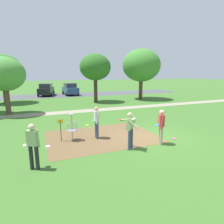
% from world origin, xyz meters
% --- Properties ---
extents(ground_plane, '(160.00, 160.00, 0.00)m').
position_xyz_m(ground_plane, '(0.00, 0.00, 0.00)').
color(ground_plane, '#3D6B28').
extents(dirt_tee_pad, '(5.83, 4.22, 0.01)m').
position_xyz_m(dirt_tee_pad, '(-2.38, 1.12, 0.00)').
color(dirt_tee_pad, brown).
rests_on(dirt_tee_pad, ground).
extents(disc_golf_basket, '(0.98, 0.58, 1.39)m').
position_xyz_m(disc_golf_basket, '(-4.05, 1.17, 0.75)').
color(disc_golf_basket, '#9E9EA3').
rests_on(disc_golf_basket, ground).
extents(player_foreground_watching, '(0.49, 0.45, 1.71)m').
position_xyz_m(player_foreground_watching, '(-5.79, -1.36, 0.97)').
color(player_foreground_watching, '#232328').
rests_on(player_foreground_watching, ground).
extents(player_throwing, '(0.61, 1.12, 1.71)m').
position_xyz_m(player_throwing, '(-1.74, -0.97, 0.99)').
color(player_throwing, '#384260').
rests_on(player_throwing, ground).
extents(player_waiting_left, '(0.45, 0.50, 1.71)m').
position_xyz_m(player_waiting_left, '(-0.07, -0.97, 0.97)').
color(player_waiting_left, tan).
rests_on(player_waiting_left, ground).
extents(player_waiting_right, '(0.41, 0.47, 1.71)m').
position_xyz_m(player_waiting_right, '(-2.71, 1.01, 0.97)').
color(player_waiting_right, '#384260').
rests_on(player_waiting_right, ground).
extents(frisbee_near_basket, '(0.25, 0.25, 0.02)m').
position_xyz_m(frisbee_near_basket, '(-2.55, 3.68, 0.01)').
color(frisbee_near_basket, gold).
rests_on(frisbee_near_basket, ground).
extents(frisbee_by_tee, '(0.23, 0.23, 0.02)m').
position_xyz_m(frisbee_by_tee, '(1.08, -0.63, 0.01)').
color(frisbee_by_tee, '#E53D99').
rests_on(frisbee_by_tee, ground).
extents(frisbee_mid_grass, '(0.22, 0.22, 0.02)m').
position_xyz_m(frisbee_mid_grass, '(-2.61, 2.95, 0.01)').
color(frisbee_mid_grass, green).
rests_on(frisbee_mid_grass, ground).
extents(frisbee_far_left, '(0.23, 0.23, 0.02)m').
position_xyz_m(frisbee_far_left, '(-5.23, 0.75, 0.01)').
color(frisbee_far_left, white).
rests_on(frisbee_far_left, ground).
extents(frisbee_far_right, '(0.25, 0.25, 0.02)m').
position_xyz_m(frisbee_far_right, '(-6.22, 1.31, 0.01)').
color(frisbee_far_right, white).
rests_on(frisbee_far_right, ground).
extents(tree_near_left, '(3.22, 3.22, 4.70)m').
position_xyz_m(tree_near_left, '(-7.82, 9.36, 3.31)').
color(tree_near_left, brown).
rests_on(tree_near_left, ground).
extents(tree_near_right, '(4.84, 4.84, 6.41)m').
position_xyz_m(tree_near_right, '(7.22, 13.51, 4.34)').
color(tree_near_right, '#4C3823').
rests_on(tree_near_right, ground).
extents(tree_mid_left, '(4.24, 4.24, 5.46)m').
position_xyz_m(tree_mid_left, '(-8.85, 16.20, 3.64)').
color(tree_mid_left, '#4C3823').
rests_on(tree_mid_left, ground).
extents(tree_mid_center, '(3.58, 3.58, 5.59)m').
position_xyz_m(tree_mid_center, '(1.00, 13.32, 4.03)').
color(tree_mid_center, '#422D1E').
rests_on(tree_mid_center, ground).
extents(parking_lot_strip, '(36.00, 6.00, 0.01)m').
position_xyz_m(parking_lot_strip, '(0.00, 21.74, 0.00)').
color(parking_lot_strip, '#4C4C51').
rests_on(parking_lot_strip, ground).
extents(parked_car_leftmost, '(2.70, 4.50, 1.84)m').
position_xyz_m(parked_car_leftmost, '(-4.14, 22.13, 0.92)').
color(parked_car_leftmost, black).
rests_on(parked_car_leftmost, ground).
extents(parked_car_center_left, '(2.16, 4.29, 1.84)m').
position_xyz_m(parked_car_center_left, '(-0.59, 21.79, 0.92)').
color(parked_car_center_left, '#2D4784').
rests_on(parked_car_center_left, ground).
extents(gravel_path, '(40.00, 1.39, 0.00)m').
position_xyz_m(gravel_path, '(0.00, 8.49, 0.00)').
color(gravel_path, gray).
rests_on(gravel_path, ground).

